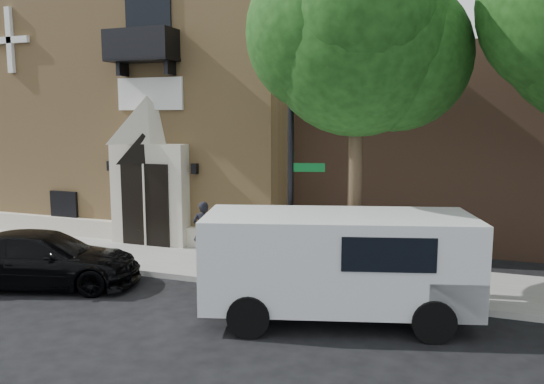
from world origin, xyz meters
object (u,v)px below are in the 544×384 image
Objects in this scene: black_sedan at (43,259)px; dumpster at (373,267)px; street_sign at (291,170)px; fire_hydrant at (305,268)px; cargo_van at (348,262)px; pedestrian_near at (204,230)px.

black_sedan reaches higher than dumpster.
black_sedan is at bearing -174.37° from dumpster.
street_sign is (5.87, 1.76, 2.25)m from black_sedan.
fire_hydrant is at bearing 171.55° from dumpster.
cargo_van is 1.05× the size of street_sign.
cargo_van is 1.64m from dumpster.
cargo_van is at bearing -48.66° from fire_hydrant.
pedestrian_near is at bearing 157.48° from dumpster.
black_sedan is at bearing 166.85° from cargo_van.
street_sign is at bearing -152.07° from fire_hydrant.
pedestrian_near is at bearing -59.66° from black_sedan.
black_sedan is 4.25m from pedestrian_near.
fire_hydrant is (6.18, 1.93, -0.13)m from black_sedan.
black_sedan is 8.04m from dumpster.
street_sign is 3.33× the size of pedestrian_near.
street_sign reaches higher than dumpster.
pedestrian_near is (-4.76, 2.83, -0.26)m from cargo_van.
cargo_van reaches higher than black_sedan.
pedestrian_near is at bearing 159.37° from fire_hydrant.
black_sedan is 0.81× the size of cargo_van.
black_sedan is 2.84× the size of pedestrian_near.
cargo_van is 3.49× the size of pedestrian_near.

